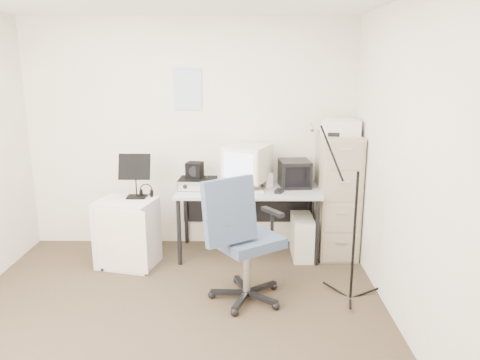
{
  "coord_description": "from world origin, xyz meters",
  "views": [
    {
      "loc": [
        0.58,
        -3.31,
        2.02
      ],
      "look_at": [
        0.55,
        0.95,
        0.95
      ],
      "focal_mm": 35.0,
      "sensor_mm": 36.0,
      "label": 1
    }
  ],
  "objects_px": {
    "filing_cabinet": "(337,195)",
    "office_chair": "(247,238)",
    "desk": "(248,221)",
    "side_cart": "(127,233)"
  },
  "relations": [
    {
      "from": "desk",
      "to": "side_cart",
      "type": "relative_size",
      "value": 2.18
    },
    {
      "from": "desk",
      "to": "side_cart",
      "type": "bearing_deg",
      "value": -166.27
    },
    {
      "from": "desk",
      "to": "side_cart",
      "type": "distance_m",
      "value": 1.26
    },
    {
      "from": "desk",
      "to": "office_chair",
      "type": "relative_size",
      "value": 1.32
    },
    {
      "from": "desk",
      "to": "filing_cabinet",
      "type": "bearing_deg",
      "value": 1.81
    },
    {
      "from": "filing_cabinet",
      "to": "office_chair",
      "type": "relative_size",
      "value": 1.14
    },
    {
      "from": "desk",
      "to": "office_chair",
      "type": "height_order",
      "value": "office_chair"
    },
    {
      "from": "desk",
      "to": "side_cart",
      "type": "xyz_separation_m",
      "value": [
        -1.23,
        -0.3,
        -0.02
      ]
    },
    {
      "from": "filing_cabinet",
      "to": "side_cart",
      "type": "xyz_separation_m",
      "value": [
        -2.18,
        -0.33,
        -0.31
      ]
    },
    {
      "from": "office_chair",
      "to": "filing_cabinet",
      "type": "bearing_deg",
      "value": 12.47
    }
  ]
}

